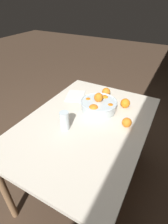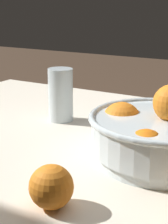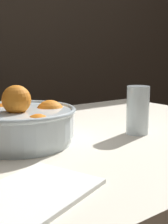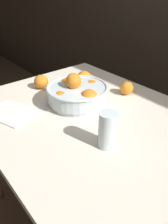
{
  "view_description": "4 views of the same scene",
  "coord_description": "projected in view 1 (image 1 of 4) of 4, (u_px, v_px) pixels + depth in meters",
  "views": [
    {
      "loc": [
        0.9,
        0.48,
        1.54
      ],
      "look_at": [
        -0.02,
        -0.02,
        0.81
      ],
      "focal_mm": 28.0,
      "sensor_mm": 36.0,
      "label": 1
    },
    {
      "loc": [
        -0.39,
        0.69,
        1.05
      ],
      "look_at": [
        0.02,
        -0.01,
        0.81
      ],
      "focal_mm": 60.0,
      "sensor_mm": 36.0,
      "label": 2
    },
    {
      "loc": [
        -0.51,
        -0.69,
        0.97
      ],
      "look_at": [
        -0.03,
        -0.05,
        0.82
      ],
      "focal_mm": 50.0,
      "sensor_mm": 36.0,
      "label": 3
    },
    {
      "loc": [
        0.55,
        -0.54,
        1.26
      ],
      "look_at": [
        -0.03,
        -0.06,
        0.8
      ],
      "focal_mm": 35.0,
      "sensor_mm": 36.0,
      "label": 4
    }
  ],
  "objects": [
    {
      "name": "ground_plane",
      "position": [
        85.0,
        182.0,
        1.71
      ],
      "size": [
        12.0,
        12.0,
        0.0
      ],
      "primitive_type": "plane",
      "color": "#4C3828"
    },
    {
      "name": "dining_table",
      "position": [
        86.0,
        131.0,
        1.33
      ],
      "size": [
        1.22,
        0.86,
        0.75
      ],
      "color": "beige",
      "rests_on": "ground_plane"
    },
    {
      "name": "fruit_bowl",
      "position": [
        99.0,
        105.0,
        1.37
      ],
      "size": [
        0.29,
        0.29,
        0.15
      ],
      "color": "silver",
      "rests_on": "dining_table"
    },
    {
      "name": "juice_glass",
      "position": [
        65.0,
        121.0,
        1.19
      ],
      "size": [
        0.06,
        0.06,
        0.14
      ],
      "color": "#F4A314",
      "rests_on": "dining_table"
    },
    {
      "name": "orange_loose_near_bowl",
      "position": [
        127.0,
        122.0,
        1.22
      ],
      "size": [
        0.07,
        0.07,
        0.07
      ],
      "primitive_type": "sphere",
      "color": "orange",
      "rests_on": "dining_table"
    },
    {
      "name": "orange_loose_front",
      "position": [
        106.0,
        92.0,
        1.59
      ],
      "size": [
        0.08,
        0.08,
        0.08
      ],
      "primitive_type": "sphere",
      "color": "orange",
      "rests_on": "dining_table"
    },
    {
      "name": "orange_loose_aside",
      "position": [
        125.0,
        103.0,
        1.42
      ],
      "size": [
        0.08,
        0.08,
        0.08
      ],
      "primitive_type": "sphere",
      "color": "orange",
      "rests_on": "dining_table"
    },
    {
      "name": "napkin",
      "position": [
        75.0,
        96.0,
        1.6
      ],
      "size": [
        0.25,
        0.22,
        0.01
      ],
      "primitive_type": "cube",
      "rotation": [
        0.0,
        0.0,
        0.35
      ],
      "color": "white",
      "rests_on": "dining_table"
    }
  ]
}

